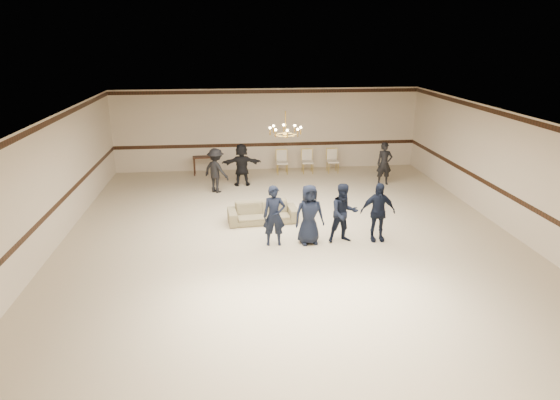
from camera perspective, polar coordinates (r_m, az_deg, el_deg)
The scene contains 16 objects.
room at distance 12.69m, azimuth 1.15°, elevation 2.55°, with size 12.01×14.01×3.21m.
chair_rail at distance 19.58m, azimuth -1.45°, elevation 6.50°, with size 12.00×0.02×0.14m, color black.
crown_molding at distance 19.25m, azimuth -1.51°, elevation 12.56°, with size 12.00×0.02×0.14m, color black.
chandelier at distance 13.37m, azimuth 0.64°, elevation 8.99°, with size 0.94×0.94×0.89m, color #B28C39, non-canonical shape.
boy_a at distance 12.36m, azimuth -0.69°, elevation -1.87°, with size 0.57×0.38×1.57m, color black.
boy_b at distance 12.48m, azimuth 3.43°, elevation -1.71°, with size 0.77×0.50×1.57m, color black.
boy_c at distance 12.65m, azimuth 7.46°, elevation -1.54°, with size 0.76×0.59×1.57m, color black.
boy_d at distance 12.89m, azimuth 11.36°, elevation -1.38°, with size 0.92×0.38×1.57m, color black.
settee at distance 14.05m, azimuth -2.05°, elevation -1.47°, with size 1.98×0.78×0.58m, color #817856.
adult_left at distance 16.76m, azimuth -7.49°, elevation 3.44°, with size 0.99×0.57×1.53m, color black.
adult_mid at distance 17.44m, azimuth -4.49°, elevation 4.14°, with size 1.42×0.45×1.53m, color black.
adult_right at distance 17.93m, azimuth 12.11°, elevation 4.18°, with size 0.56×0.37×1.53m, color black.
banquet_chair_left at distance 18.96m, azimuth 0.25°, elevation 4.42°, with size 0.44×0.44×0.92m, color beige, non-canonical shape.
banquet_chair_mid at distance 19.10m, azimuth 3.24°, elevation 4.50°, with size 0.44×0.44×0.92m, color beige, non-canonical shape.
banquet_chair_right at distance 19.28m, azimuth 6.18°, elevation 4.55°, with size 0.44×0.44×0.92m, color beige, non-canonical shape.
console_table at distance 19.09m, azimuth -8.82°, elevation 4.01°, with size 0.87×0.37×0.73m, color #331911.
Camera 1 is at (-1.56, -12.09, 5.12)m, focal length 31.27 mm.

